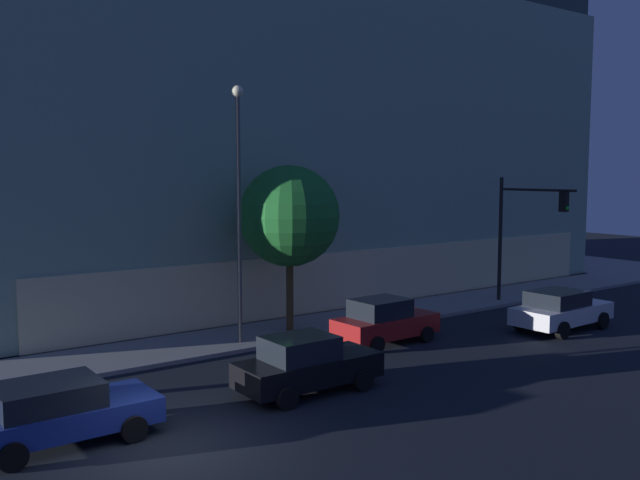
% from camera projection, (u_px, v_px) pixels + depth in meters
% --- Properties ---
extents(ground_plane, '(120.00, 120.00, 0.00)m').
position_uv_depth(ground_plane, '(170.00, 449.00, 15.67)').
color(ground_plane, black).
extents(modern_building, '(35.20, 20.59, 18.50)m').
position_uv_depth(modern_building, '(261.00, 125.00, 39.55)').
color(modern_building, '#4C4C51').
rests_on(modern_building, ground).
extents(traffic_light_far_corner, '(0.34, 4.13, 6.01)m').
position_uv_depth(traffic_light_far_corner, '(523.00, 221.00, 32.06)').
color(traffic_light_far_corner, black).
rests_on(traffic_light_far_corner, sidewalk_corner).
extents(street_lamp_sidewalk, '(0.44, 0.44, 9.33)m').
position_uv_depth(street_lamp_sidewalk, '(239.00, 186.00, 24.50)').
color(street_lamp_sidewalk, '#565656').
rests_on(street_lamp_sidewalk, sidewalk_corner).
extents(sidewalk_tree, '(3.97, 3.97, 6.53)m').
position_uv_depth(sidewalk_tree, '(289.00, 216.00, 26.49)').
color(sidewalk_tree, '#4A391E').
rests_on(sidewalk_tree, sidewalk_corner).
extents(car_blue, '(4.37, 2.23, 1.51)m').
position_uv_depth(car_blue, '(59.00, 411.00, 15.97)').
color(car_blue, navy).
rests_on(car_blue, ground).
extents(car_black, '(4.34, 2.00, 1.70)m').
position_uv_depth(car_black, '(307.00, 364.00, 19.67)').
color(car_black, black).
rests_on(car_black, ground).
extents(car_red, '(4.16, 2.10, 1.70)m').
position_uv_depth(car_red, '(384.00, 321.00, 25.41)').
color(car_red, maroon).
rests_on(car_red, ground).
extents(car_white, '(4.65, 2.28, 1.63)m').
position_uv_depth(car_white, '(561.00, 310.00, 27.56)').
color(car_white, silver).
rests_on(car_white, ground).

